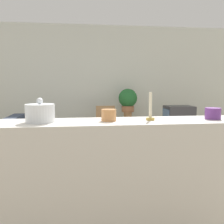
# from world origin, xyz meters

# --- Properties ---
(ground_plane) EXTENTS (14.00, 14.00, 0.00)m
(ground_plane) POSITION_xyz_m (0.00, 0.00, 0.00)
(ground_plane) COLOR tan
(wall_back) EXTENTS (9.00, 0.06, 2.70)m
(wall_back) POSITION_xyz_m (0.00, 3.43, 1.35)
(wall_back) COLOR silver
(wall_back) RESTS_ON ground_plane
(couch) EXTENTS (0.99, 1.70, 0.81)m
(couch) POSITION_xyz_m (-0.86, 1.67, 0.29)
(couch) COLOR #384256
(couch) RESTS_ON ground_plane
(tv_stand) EXTENTS (0.85, 0.45, 0.43)m
(tv_stand) POSITION_xyz_m (1.86, 2.25, 0.22)
(tv_stand) COLOR #9E754C
(tv_stand) RESTS_ON ground_plane
(television) EXTENTS (0.53, 0.43, 0.51)m
(television) POSITION_xyz_m (1.85, 2.25, 0.69)
(television) COLOR #333338
(television) RESTS_ON tv_stand
(wooden_chair) EXTENTS (0.44, 0.44, 0.91)m
(wooden_chair) POSITION_xyz_m (0.46, 2.67, 0.49)
(wooden_chair) COLOR #9E754C
(wooden_chair) RESTS_ON ground_plane
(plant_stand) EXTENTS (0.18, 0.18, 0.76)m
(plant_stand) POSITION_xyz_m (0.97, 2.95, 0.38)
(plant_stand) COLOR #9E754C
(plant_stand) RESTS_ON ground_plane
(potted_plant) EXTENTS (0.41, 0.41, 0.50)m
(potted_plant) POSITION_xyz_m (0.97, 2.95, 1.03)
(potted_plant) COLOR #8E5B3D
(potted_plant) RESTS_ON plant_stand
(foreground_counter) EXTENTS (2.64, 0.44, 1.08)m
(foreground_counter) POSITION_xyz_m (0.00, -0.48, 0.54)
(foreground_counter) COLOR beige
(foreground_counter) RESTS_ON ground_plane
(decorative_bowl) EXTENTS (0.22, 0.22, 0.18)m
(decorative_bowl) POSITION_xyz_m (-0.36, -0.48, 1.15)
(decorative_bowl) COLOR silver
(decorative_bowl) RESTS_ON foreground_counter
(candle_jar) EXTENTS (0.12, 0.12, 0.09)m
(candle_jar) POSITION_xyz_m (0.16, -0.48, 1.12)
(candle_jar) COLOR #C6844C
(candle_jar) RESTS_ON foreground_counter
(candlestick) EXTENTS (0.07, 0.07, 0.22)m
(candlestick) POSITION_xyz_m (0.49, -0.48, 1.15)
(candlestick) COLOR #B7933D
(candlestick) RESTS_ON foreground_counter
(coffee_tin) EXTENTS (0.13, 0.13, 0.09)m
(coffee_tin) POSITION_xyz_m (1.02, -0.48, 1.12)
(coffee_tin) COLOR #66337F
(coffee_tin) RESTS_ON foreground_counter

